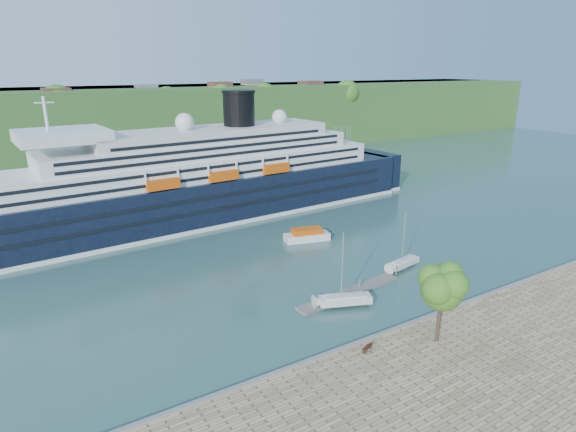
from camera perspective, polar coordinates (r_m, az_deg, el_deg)
The scene contains 10 objects.
ground at distance 62.77m, azimuth 13.77°, elevation -13.18°, with size 400.00×400.00×0.00m, color #2E524C.
far_hillside at distance 187.27m, azimuth -19.56°, elevation 10.43°, with size 400.00×50.00×24.00m, color #335622.
quay_coping at distance 62.09m, azimuth 13.98°, elevation -12.33°, with size 220.00×0.50×0.30m, color slate.
cruise_ship at distance 100.96m, azimuth -11.89°, elevation 6.68°, with size 118.62×17.27×26.64m, color black, non-canonical shape.
park_bench at distance 56.12m, azimuth 9.34°, elevation -15.06°, with size 1.54×0.63×0.99m, color #411E12, non-canonical shape.
promenade_tree at distance 57.54m, azimuth 17.66°, elevation -9.43°, with size 6.31×6.31×10.46m, color #316119, non-canonical shape.
floating_pontoon at distance 70.59m, azimuth 7.32°, elevation -9.00°, with size 18.44×2.25×0.41m, color slate, non-canonical shape.
sailboat_white_near at distance 64.97m, azimuth 6.90°, elevation -6.60°, with size 7.94×2.21×10.26m, color silver, non-canonical shape.
sailboat_white_far at distance 79.13m, azimuth 13.72°, elevation -3.01°, with size 6.98×1.94×9.02m, color silver, non-canonical shape.
tender_launch at distance 90.29m, azimuth 2.25°, elevation -2.19°, with size 8.56×2.93×2.37m, color #D14E0C, non-canonical shape.
Camera 1 is at (-39.91, -36.94, 31.35)m, focal length 30.00 mm.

